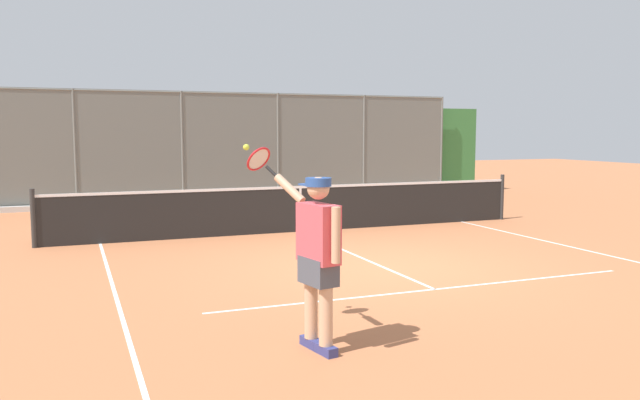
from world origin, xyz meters
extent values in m
plane|color=#B76B42|center=(0.00, 0.00, 0.00)|extent=(60.00, 60.00, 0.00)
cube|color=white|center=(0.00, 1.50, 0.00)|extent=(6.20, 0.05, 0.01)
cube|color=white|center=(-3.97, 1.02, 0.00)|extent=(0.05, 9.62, 0.01)
cube|color=white|center=(3.97, 1.02, 0.00)|extent=(0.05, 9.62, 0.01)
cube|color=white|center=(0.00, -1.14, 0.00)|extent=(0.05, 5.29, 0.01)
cylinder|color=slate|center=(-7.14, -9.72, 1.61)|extent=(0.07, 0.07, 3.22)
cylinder|color=slate|center=(-4.28, -9.72, 1.61)|extent=(0.07, 0.07, 3.22)
cylinder|color=slate|center=(-1.43, -9.72, 1.61)|extent=(0.07, 0.07, 3.22)
cylinder|color=slate|center=(1.43, -9.72, 1.61)|extent=(0.07, 0.07, 3.22)
cylinder|color=slate|center=(4.28, -9.72, 1.61)|extent=(0.07, 0.07, 3.22)
cylinder|color=slate|center=(0.00, -9.72, 3.18)|extent=(14.27, 0.05, 0.05)
cube|color=slate|center=(0.00, -9.72, 1.61)|extent=(14.27, 0.02, 3.22)
cube|color=#387A3D|center=(0.00, -10.37, 1.42)|extent=(17.27, 0.90, 2.85)
cube|color=silver|center=(0.00, -9.54, 0.07)|extent=(15.27, 0.18, 0.15)
cylinder|color=#2D2D2D|center=(-5.09, -3.79, 0.54)|extent=(0.09, 0.09, 1.07)
cylinder|color=#2D2D2D|center=(5.09, -3.79, 0.54)|extent=(0.09, 0.09, 1.07)
cube|color=black|center=(0.00, -3.79, 0.46)|extent=(10.11, 0.02, 0.91)
cube|color=white|center=(0.00, -3.79, 0.94)|extent=(10.11, 0.04, 0.05)
cube|color=white|center=(0.00, -3.79, 0.46)|extent=(0.05, 0.04, 0.91)
cube|color=navy|center=(2.28, 3.27, 0.04)|extent=(0.16, 0.28, 0.09)
cylinder|color=tan|center=(2.28, 3.27, 0.47)|extent=(0.13, 0.13, 0.77)
cube|color=navy|center=(2.33, 3.01, 0.04)|extent=(0.16, 0.28, 0.09)
cylinder|color=tan|center=(2.33, 3.01, 0.47)|extent=(0.13, 0.13, 0.77)
cube|color=#474C56|center=(2.31, 3.14, 0.78)|extent=(0.30, 0.44, 0.26)
cube|color=#DB4C56|center=(2.31, 3.14, 1.14)|extent=(0.30, 0.51, 0.56)
cylinder|color=tan|center=(2.25, 3.43, 1.16)|extent=(0.08, 0.08, 0.51)
cylinder|color=tan|center=(2.44, 2.72, 1.53)|extent=(0.26, 0.37, 0.29)
sphere|color=tan|center=(2.31, 3.14, 1.56)|extent=(0.21, 0.21, 0.21)
cylinder|color=#284C93|center=(2.31, 3.14, 1.62)|extent=(0.29, 0.29, 0.08)
cube|color=#284C93|center=(2.33, 3.03, 1.59)|extent=(0.22, 0.22, 0.02)
cylinder|color=black|center=(2.56, 2.50, 1.69)|extent=(0.11, 0.16, 0.13)
torus|color=red|center=(2.65, 2.34, 1.81)|extent=(0.35, 0.30, 0.26)
cylinder|color=silver|center=(2.65, 2.34, 1.81)|extent=(0.29, 0.24, 0.21)
sphere|color=#C1D138|center=(2.74, 2.18, 1.93)|extent=(0.07, 0.07, 0.07)
camera|label=1|loc=(4.47, 8.68, 2.09)|focal=35.92mm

